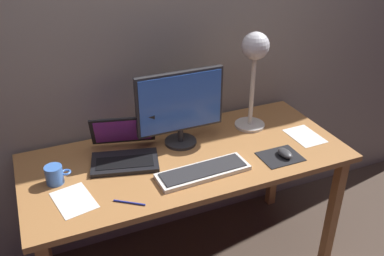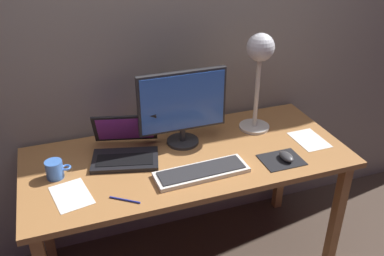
{
  "view_description": "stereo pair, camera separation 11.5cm",
  "coord_description": "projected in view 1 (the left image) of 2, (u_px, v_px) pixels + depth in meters",
  "views": [
    {
      "loc": [
        -0.68,
        -1.64,
        1.87
      ],
      "look_at": [
        0.0,
        -0.05,
        0.92
      ],
      "focal_mm": 39.58,
      "sensor_mm": 36.0,
      "label": 1
    },
    {
      "loc": [
        -0.57,
        -1.68,
        1.87
      ],
      "look_at": [
        0.0,
        -0.05,
        0.92
      ],
      "focal_mm": 39.58,
      "sensor_mm": 36.0,
      "label": 2
    }
  ],
  "objects": [
    {
      "name": "keyboard_main",
      "position": [
        203.0,
        171.0,
        1.96
      ],
      "size": [
        0.44,
        0.16,
        0.03
      ],
      "color": "silver",
      "rests_on": "desk"
    },
    {
      "name": "mouse",
      "position": [
        285.0,
        153.0,
        2.08
      ],
      "size": [
        0.06,
        0.1,
        0.03
      ],
      "primitive_type": "ellipsoid",
      "color": "#38383A",
      "rests_on": "mousepad"
    },
    {
      "name": "mousepad",
      "position": [
        280.0,
        157.0,
        2.09
      ],
      "size": [
        0.2,
        0.16,
        0.0
      ],
      "primitive_type": "cube",
      "color": "black",
      "rests_on": "desk"
    },
    {
      "name": "desk_lamp",
      "position": [
        255.0,
        59.0,
        2.18
      ],
      "size": [
        0.17,
        0.17,
        0.53
      ],
      "color": "beige",
      "rests_on": "desk"
    },
    {
      "name": "paper_sheet_near_mouse",
      "position": [
        305.0,
        136.0,
        2.27
      ],
      "size": [
        0.15,
        0.21,
        0.0
      ],
      "primitive_type": "cube",
      "rotation": [
        0.0,
        0.0,
        0.02
      ],
      "color": "white",
      "rests_on": "desk"
    },
    {
      "name": "monitor",
      "position": [
        180.0,
        105.0,
        2.1
      ],
      "size": [
        0.45,
        0.17,
        0.4
      ],
      "color": "#28282B",
      "rests_on": "desk"
    },
    {
      "name": "back_wall",
      "position": [
        156.0,
        24.0,
        2.15
      ],
      "size": [
        4.8,
        0.06,
        2.6
      ],
      "primitive_type": "cube",
      "color": "gray",
      "rests_on": "ground"
    },
    {
      "name": "paper_sheet_by_keyboard",
      "position": [
        74.0,
        200.0,
        1.79
      ],
      "size": [
        0.19,
        0.23,
        0.0
      ],
      "primitive_type": "cube",
      "rotation": [
        0.0,
        0.0,
        0.19
      ],
      "color": "white",
      "rests_on": "desk"
    },
    {
      "name": "pen",
      "position": [
        129.0,
        203.0,
        1.77
      ],
      "size": [
        0.12,
        0.09,
        0.01
      ],
      "primitive_type": "cylinder",
      "rotation": [
        0.0,
        1.57,
        -0.62
      ],
      "color": "#2633A5",
      "rests_on": "desk"
    },
    {
      "name": "desk",
      "position": [
        187.0,
        169.0,
        2.14
      ],
      "size": [
        1.6,
        0.7,
        0.74
      ],
      "color": "#A8703D",
      "rests_on": "ground"
    },
    {
      "name": "laptop",
      "position": [
        124.0,
        147.0,
        2.06
      ],
      "size": [
        0.38,
        0.36,
        0.2
      ],
      "color": "black",
      "rests_on": "desk"
    },
    {
      "name": "coffee_mug",
      "position": [
        55.0,
        175.0,
        1.88
      ],
      "size": [
        0.11,
        0.08,
        0.09
      ],
      "color": "#3F72CC",
      "rests_on": "desk"
    }
  ]
}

